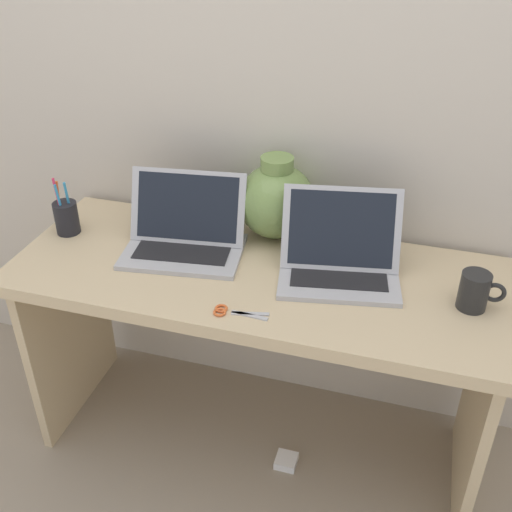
% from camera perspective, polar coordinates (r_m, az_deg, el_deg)
% --- Properties ---
extents(ground_plane, '(6.00, 6.00, 0.00)m').
position_cam_1_polar(ground_plane, '(2.25, 0.00, -16.57)').
color(ground_plane, gray).
extents(back_wall, '(4.40, 0.04, 2.40)m').
position_cam_1_polar(back_wall, '(1.86, 2.95, 16.90)').
color(back_wall, beige).
rests_on(back_wall, ground).
extents(desk, '(1.44, 0.57, 0.71)m').
position_cam_1_polar(desk, '(1.86, 0.00, -5.24)').
color(desk, '#D1B78C').
rests_on(desk, ground).
extents(laptop_left, '(0.38, 0.29, 0.22)m').
position_cam_1_polar(laptop_left, '(1.87, -6.57, 2.30)').
color(laptop_left, '#B2B2B7').
rests_on(laptop_left, desk).
extents(laptop_right, '(0.38, 0.31, 0.23)m').
position_cam_1_polar(laptop_right, '(1.75, 7.80, 0.17)').
color(laptop_right, '#B2B2B7').
rests_on(laptop_right, desk).
extents(green_vase, '(0.24, 0.24, 0.26)m').
position_cam_1_polar(green_vase, '(1.90, 1.91, 5.21)').
color(green_vase, '#75934C').
rests_on(green_vase, desk).
extents(coffee_mug, '(0.12, 0.08, 0.10)m').
position_cam_1_polar(coffee_mug, '(1.70, 19.69, -3.09)').
color(coffee_mug, black).
rests_on(coffee_mug, desk).
extents(pen_cup, '(0.07, 0.07, 0.19)m').
position_cam_1_polar(pen_cup, '(2.03, -17.22, 3.49)').
color(pen_cup, black).
rests_on(pen_cup, desk).
extents(scissors, '(0.15, 0.05, 0.01)m').
position_cam_1_polar(scissors, '(1.61, -2.34, -5.21)').
color(scissors, '#B7B7BC').
rests_on(scissors, desk).
extents(power_brick, '(0.07, 0.07, 0.03)m').
position_cam_1_polar(power_brick, '(2.17, 2.83, -18.48)').
color(power_brick, white).
rests_on(power_brick, ground).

